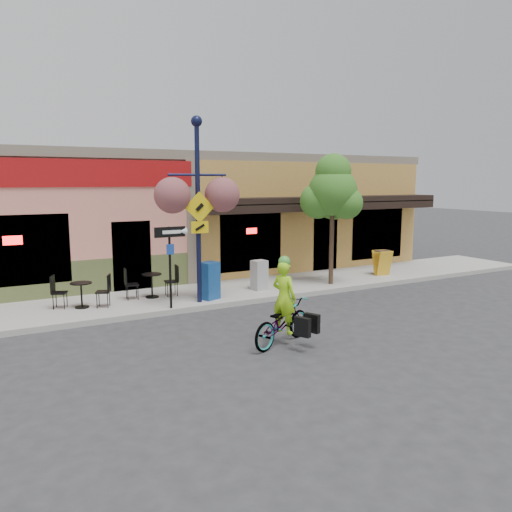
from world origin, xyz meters
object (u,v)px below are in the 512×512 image
Objects in this scene: newspaper_box_blue at (209,281)px; building at (178,212)px; newspaper_box_grey at (259,275)px; lamp_post at (198,211)px; street_tree at (332,219)px; one_way_sign at (170,268)px; cyclist_rider at (284,308)px; bicycle at (282,322)px.

building is at bearing 57.08° from newspaper_box_blue.
newspaper_box_blue is 1.92m from newspaper_box_grey.
lamp_post is 4.79m from street_tree.
one_way_sign is at bearing -158.55° from lamp_post.
cyclist_rider is 0.37× the size of street_tree.
cyclist_rider is 3.85m from one_way_sign.
street_tree is (2.98, -6.35, 0.05)m from building.
newspaper_box_blue reaches higher than bicycle.
one_way_sign is (-1.32, 3.59, 0.45)m from cyclist_rider.
newspaper_box_blue is (0.00, 4.05, -0.11)m from cyclist_rider.
newspaper_box_grey is 0.21× the size of street_tree.
building reaches higher than newspaper_box_grey.
newspaper_box_blue is at bearing -102.28° from building.
newspaper_box_grey is (3.19, 0.88, -0.63)m from one_way_sign.
newspaper_box_grey is at bearing 15.00° from one_way_sign.
lamp_post is at bearing 15.69° from one_way_sign.
bicycle is at bearing -97.86° from building.
newspaper_box_grey is at bearing -45.59° from cyclist_rider.
lamp_post reaches higher than bicycle.
bicycle is at bearing -70.81° from one_way_sign.
cyclist_rider reaches higher than newspaper_box_blue.
building is 6.21m from newspaper_box_grey.
newspaper_box_blue is (0.39, 0.19, -2.02)m from lamp_post.
cyclist_rider is (0.05, 0.00, 0.30)m from bicycle.
newspaper_box_grey is at bearing -46.13° from bicycle.
newspaper_box_blue is at bearing -23.56° from bicycle.
building is 6.72m from newspaper_box_blue.
lamp_post reaches higher than building.
street_tree reaches higher than one_way_sign.
bicycle is 0.86× the size of one_way_sign.
building is at bearing -30.71° from bicycle.
building is 8.30× the size of one_way_sign.
cyclist_rider is 6.17m from street_tree.
one_way_sign is 1.51m from newspaper_box_blue.
lamp_post reaches higher than one_way_sign.
lamp_post reaches higher than newspaper_box_grey.
newspaper_box_grey is (1.87, 0.42, -0.08)m from newspaper_box_blue.
bicycle is 4.05m from newspaper_box_blue.
cyclist_rider is 4.05m from newspaper_box_blue.
newspaper_box_grey is (1.87, 4.46, -0.18)m from cyclist_rider.
newspaper_box_blue is at bearing -179.49° from street_tree.
building is 7.44m from one_way_sign.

